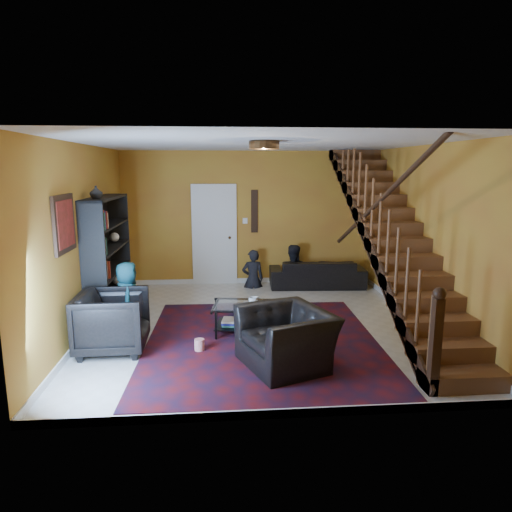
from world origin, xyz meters
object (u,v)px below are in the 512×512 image
Objects in this scene: bookshelf at (109,261)px; coffee_table at (252,316)px; armchair_right at (286,338)px; sofa at (317,273)px; armchair_left at (113,322)px.

coffee_table is at bearing -21.41° from bookshelf.
bookshelf is at bearing 158.59° from coffee_table.
bookshelf is 1.80× the size of armchair_right.
sofa is 3.02m from coffee_table.
coffee_table is (-1.56, -2.59, -0.04)m from sofa.
coffee_table is (2.28, -0.89, -0.72)m from bookshelf.
bookshelf is 1.60m from armchair_left.
armchair_left is 0.82× the size of armchair_right.
armchair_right reaches higher than coffee_table.
armchair_right is at bearing 75.51° from sofa.
sofa is at bearing 59.01° from coffee_table.
bookshelf is 1.64× the size of coffee_table.
bookshelf reaches higher than armchair_left.
armchair_left reaches higher than sofa.
armchair_left reaches higher than coffee_table.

